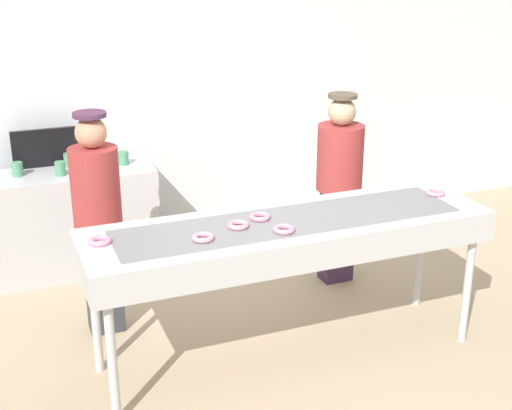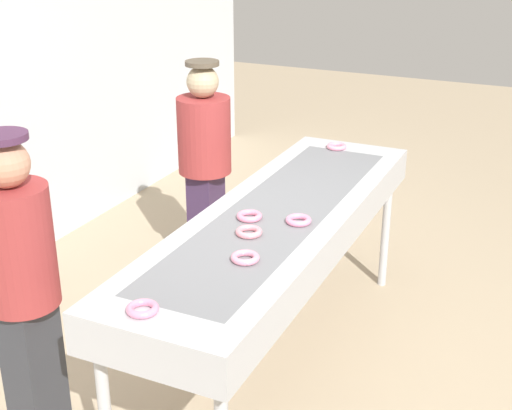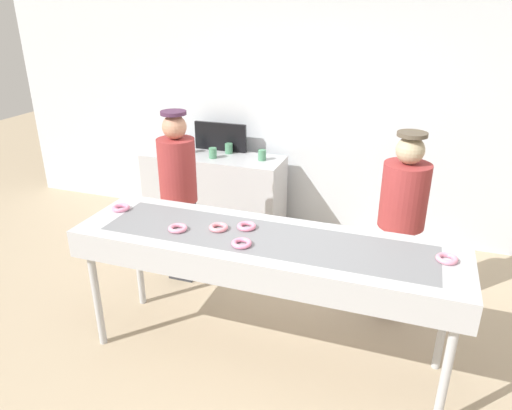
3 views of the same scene
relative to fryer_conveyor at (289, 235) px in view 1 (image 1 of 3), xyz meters
name	(u,v)px [view 1 (image 1 of 3)]	position (x,y,z in m)	size (l,w,h in m)	color
ground_plane	(287,354)	(0.00, 0.00, -0.88)	(16.00, 16.00, 0.00)	tan
back_wall	(183,79)	(0.00, 2.33, 0.59)	(8.00, 0.12, 2.94)	silver
fryer_conveyor	(289,235)	(0.00, 0.00, 0.00)	(2.62, 0.73, 0.98)	#B7BABF
strawberry_donut_0	(238,225)	(-0.34, 0.01, 0.11)	(0.13, 0.13, 0.03)	pink
strawberry_donut_1	(203,237)	(-0.60, -0.09, 0.11)	(0.13, 0.13, 0.03)	pink
strawberry_donut_2	(100,241)	(-1.17, 0.08, 0.11)	(0.13, 0.13, 0.03)	pink
strawberry_donut_3	(284,229)	(-0.11, -0.15, 0.11)	(0.13, 0.13, 0.03)	pink
strawberry_donut_4	(260,217)	(-0.16, 0.09, 0.11)	(0.13, 0.13, 0.03)	pink
strawberry_donut_5	(435,192)	(1.14, 0.07, 0.11)	(0.13, 0.13, 0.03)	pink
worker_baker	(98,213)	(-1.07, 0.80, 0.01)	(0.33, 0.33, 1.59)	#31343A
worker_assistant	(339,177)	(0.84, 0.91, 0.01)	(0.36, 0.36, 1.55)	#3B2848
prep_counter	(61,223)	(-1.22, 1.88, -0.44)	(1.57, 0.54, 0.87)	#B7BABF
paper_cup_0	(17,169)	(-1.51, 1.92, 0.05)	(0.08, 0.08, 0.11)	#4C8C66
paper_cup_1	(60,169)	(-1.19, 1.81, 0.05)	(0.08, 0.08, 0.11)	#4C8C66
paper_cup_2	(69,160)	(-1.09, 2.03, 0.05)	(0.08, 0.08, 0.11)	#4C8C66
paper_cup_3	(123,158)	(-0.66, 1.91, 0.05)	(0.08, 0.08, 0.11)	#4C8C66
menu_display	(50,147)	(-1.22, 2.10, 0.15)	(0.61, 0.04, 0.32)	black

